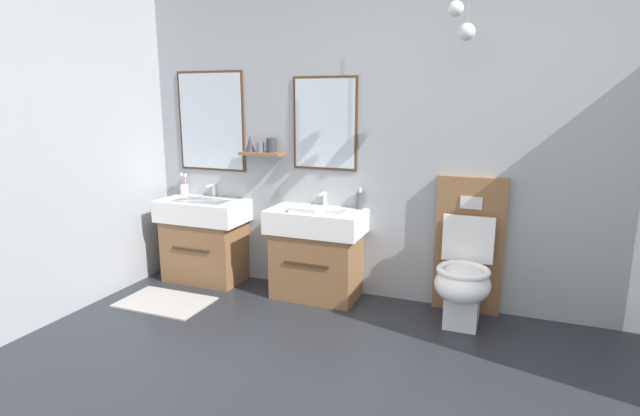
% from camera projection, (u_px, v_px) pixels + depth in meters
% --- Properties ---
extents(wall_back, '(5.17, 0.53, 2.67)m').
position_uv_depth(wall_back, '(445.00, 127.00, 3.60)').
color(wall_back, '#999EA3').
rests_on(wall_back, ground).
extents(bath_mat, '(0.68, 0.44, 0.01)m').
position_uv_depth(bath_mat, '(165.00, 302.00, 3.85)').
color(bath_mat, '#9E9993').
rests_on(bath_mat, ground).
extents(vanity_sink_left, '(0.74, 0.44, 0.70)m').
position_uv_depth(vanity_sink_left, '(205.00, 238.00, 4.29)').
color(vanity_sink_left, brown).
rests_on(vanity_sink_left, ground).
extents(tap_on_left_sink, '(0.03, 0.13, 0.11)m').
position_uv_depth(tap_on_left_sink, '(213.00, 189.00, 4.34)').
color(tap_on_left_sink, silver).
rests_on(tap_on_left_sink, vanity_sink_left).
extents(vanity_sink_right, '(0.74, 0.44, 0.70)m').
position_uv_depth(vanity_sink_right, '(317.00, 251.00, 3.92)').
color(vanity_sink_right, brown).
rests_on(vanity_sink_right, ground).
extents(tap_on_right_sink, '(0.03, 0.13, 0.11)m').
position_uv_depth(tap_on_right_sink, '(324.00, 197.00, 3.97)').
color(tap_on_right_sink, silver).
rests_on(tap_on_right_sink, vanity_sink_right).
extents(toilet, '(0.48, 0.62, 1.00)m').
position_uv_depth(toilet, '(465.00, 269.00, 3.49)').
color(toilet, brown).
rests_on(toilet, ground).
extents(toothbrush_cup, '(0.07, 0.07, 0.20)m').
position_uv_depth(toothbrush_cup, '(184.00, 188.00, 4.44)').
color(toothbrush_cup, silver).
rests_on(toothbrush_cup, vanity_sink_left).
extents(soap_dispenser, '(0.06, 0.06, 0.17)m').
position_uv_depth(soap_dispenser, '(360.00, 200.00, 3.86)').
color(soap_dispenser, '#4C4C51').
rests_on(soap_dispenser, vanity_sink_right).
extents(folded_hand_towel, '(0.22, 0.16, 0.04)m').
position_uv_depth(folded_hand_towel, '(306.00, 209.00, 3.75)').
color(folded_hand_towel, white).
rests_on(folded_hand_towel, vanity_sink_right).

